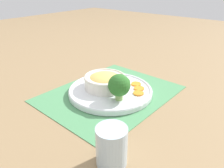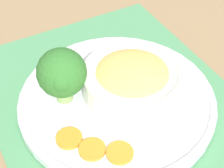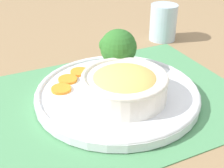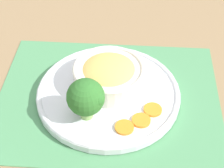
# 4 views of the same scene
# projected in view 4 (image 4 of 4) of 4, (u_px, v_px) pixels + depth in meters

# --- Properties ---
(ground_plane) EXTENTS (4.00, 4.00, 0.00)m
(ground_plane) POSITION_uv_depth(u_px,v_px,m) (108.00, 98.00, 0.84)
(ground_plane) COLOR #8C704C
(placemat) EXTENTS (0.51, 0.41, 0.00)m
(placemat) POSITION_uv_depth(u_px,v_px,m) (108.00, 97.00, 0.84)
(placemat) COLOR #4C8C59
(placemat) RESTS_ON ground_plane
(plate) EXTENTS (0.32, 0.32, 0.02)m
(plate) POSITION_uv_depth(u_px,v_px,m) (108.00, 93.00, 0.83)
(plate) COLOR silver
(plate) RESTS_ON placemat
(bowl) EXTENTS (0.16, 0.16, 0.06)m
(bowl) POSITION_uv_depth(u_px,v_px,m) (110.00, 74.00, 0.83)
(bowl) COLOR silver
(bowl) RESTS_ON plate
(broccoli_floret) EXTENTS (0.08, 0.08, 0.09)m
(broccoli_floret) POSITION_uv_depth(u_px,v_px,m) (86.00, 98.00, 0.74)
(broccoli_floret) COLOR #84AD5B
(broccoli_floret) RESTS_ON plate
(carrot_slice_near) EXTENTS (0.04, 0.04, 0.01)m
(carrot_slice_near) POSITION_uv_depth(u_px,v_px,m) (124.00, 127.00, 0.75)
(carrot_slice_near) COLOR orange
(carrot_slice_near) RESTS_ON plate
(carrot_slice_middle) EXTENTS (0.04, 0.04, 0.01)m
(carrot_slice_middle) POSITION_uv_depth(u_px,v_px,m) (141.00, 120.00, 0.76)
(carrot_slice_middle) COLOR orange
(carrot_slice_middle) RESTS_ON plate
(carrot_slice_far) EXTENTS (0.04, 0.04, 0.01)m
(carrot_slice_far) POSITION_uv_depth(u_px,v_px,m) (153.00, 110.00, 0.79)
(carrot_slice_far) COLOR orange
(carrot_slice_far) RESTS_ON plate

